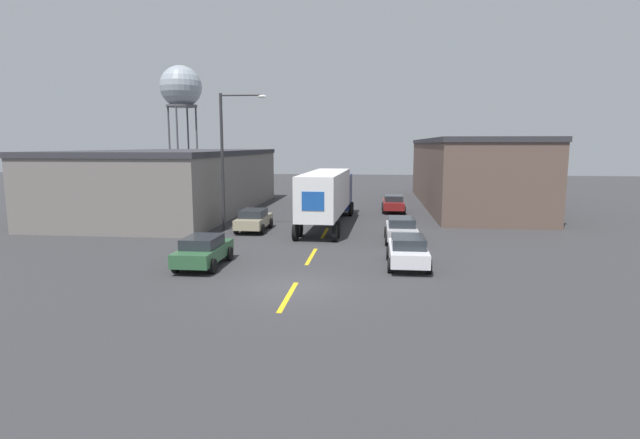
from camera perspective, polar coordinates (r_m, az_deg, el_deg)
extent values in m
plane|color=#333335|center=(20.69, -3.08, -7.80)|extent=(160.00, 160.00, 0.00)
cube|color=gold|center=(19.58, -3.65, -8.75)|extent=(0.20, 3.91, 0.01)
cube|color=gold|center=(26.34, -0.99, -4.22)|extent=(0.20, 3.91, 0.01)
cube|color=gold|center=(33.22, 0.56, -1.55)|extent=(0.20, 3.91, 0.01)
cube|color=slate|center=(45.87, -16.22, 4.02)|extent=(12.56, 25.13, 4.96)
cube|color=#333338|center=(45.75, -16.36, 7.36)|extent=(12.76, 25.33, 0.40)
cube|color=brown|center=(50.14, 16.50, 4.95)|extent=(8.26, 27.66, 6.00)
cube|color=#333338|center=(50.06, 16.66, 8.60)|extent=(8.46, 27.86, 0.40)
cube|color=navy|center=(41.96, 1.95, 3.22)|extent=(2.41, 3.11, 2.86)
cube|color=white|center=(34.68, 0.62, 3.11)|extent=(2.81, 11.05, 2.82)
cube|color=#194CA3|center=(29.27, -0.82, 2.10)|extent=(1.34, 0.08, 1.13)
cylinder|color=black|center=(42.37, 3.63, 1.32)|extent=(0.32, 1.04, 1.03)
cylinder|color=black|center=(42.63, 0.37, 1.38)|extent=(0.32, 1.04, 1.03)
cylinder|color=black|center=(41.17, 3.49, 1.11)|extent=(0.32, 1.04, 1.03)
cylinder|color=black|center=(41.44, 0.14, 1.18)|extent=(0.32, 1.04, 1.03)
cylinder|color=black|center=(31.56, 2.01, -1.14)|extent=(0.32, 1.04, 1.03)
cylinder|color=black|center=(31.92, -2.34, -1.04)|extent=(0.32, 1.04, 1.03)
cylinder|color=black|center=(30.19, 1.71, -1.58)|extent=(0.32, 1.04, 1.03)
cylinder|color=black|center=(30.56, -2.82, -1.47)|extent=(0.32, 1.04, 1.03)
cube|color=tan|center=(34.28, -7.56, -0.19)|extent=(1.76, 4.26, 0.64)
cube|color=#23282D|center=(34.07, -7.63, 0.72)|extent=(1.55, 2.21, 0.50)
cylinder|color=black|center=(35.40, -5.66, -0.41)|extent=(0.22, 0.69, 0.69)
cylinder|color=black|center=(35.80, -8.41, -0.36)|extent=(0.22, 0.69, 0.69)
cylinder|color=black|center=(32.86, -6.61, -1.12)|extent=(0.22, 0.69, 0.69)
cylinder|color=black|center=(33.29, -9.56, -1.05)|extent=(0.22, 0.69, 0.69)
cube|color=#B2B2B7|center=(30.59, 9.26, -1.28)|extent=(1.76, 4.26, 0.64)
cube|color=#23282D|center=(30.38, 9.30, -0.26)|extent=(1.55, 2.21, 0.50)
cylinder|color=black|center=(32.00, 10.70, -1.47)|extent=(0.22, 0.69, 0.69)
cylinder|color=black|center=(31.91, 7.56, -1.42)|extent=(0.22, 0.69, 0.69)
cylinder|color=black|center=(29.42, 11.09, -2.35)|extent=(0.22, 0.69, 0.69)
cylinder|color=black|center=(29.32, 7.66, -2.31)|extent=(0.22, 0.69, 0.69)
cube|color=maroon|center=(44.08, 8.38, 1.72)|extent=(1.76, 4.26, 0.64)
cube|color=#23282D|center=(43.89, 8.40, 2.44)|extent=(1.55, 2.21, 0.50)
cylinder|color=black|center=(45.47, 9.42, 1.50)|extent=(0.22, 0.69, 0.69)
cylinder|color=black|center=(45.41, 7.21, 1.53)|extent=(0.22, 0.69, 0.69)
cylinder|color=black|center=(42.86, 9.60, 1.07)|extent=(0.22, 0.69, 0.69)
cylinder|color=black|center=(42.79, 7.26, 1.11)|extent=(0.22, 0.69, 0.69)
cube|color=silver|center=(24.44, 10.00, -3.77)|extent=(1.76, 4.26, 0.64)
cube|color=#23282D|center=(24.20, 10.05, -2.51)|extent=(1.55, 2.21, 0.50)
cylinder|color=black|center=(25.87, 11.74, -3.86)|extent=(0.22, 0.69, 0.69)
cylinder|color=black|center=(25.75, 7.84, -3.82)|extent=(0.22, 0.69, 0.69)
cylinder|color=black|center=(23.31, 12.35, -5.25)|extent=(0.22, 0.69, 0.69)
cylinder|color=black|center=(23.18, 8.01, -5.20)|extent=(0.22, 0.69, 0.69)
cube|color=#2D5B38|center=(24.74, -13.16, -3.72)|extent=(1.76, 4.26, 0.64)
cube|color=#23282D|center=(24.51, -13.30, -2.48)|extent=(1.55, 2.21, 0.50)
cylinder|color=black|center=(25.76, -10.32, -3.87)|extent=(0.22, 0.69, 0.69)
cylinder|color=black|center=(26.31, -13.99, -3.73)|extent=(0.22, 0.69, 0.69)
cylinder|color=black|center=(23.31, -12.17, -5.24)|extent=(0.22, 0.69, 0.69)
cylinder|color=black|center=(23.92, -16.18, -5.03)|extent=(0.22, 0.69, 0.69)
cylinder|color=#47474C|center=(81.03, -13.89, 8.40)|extent=(0.28, 0.28, 11.99)
cylinder|color=#47474C|center=(83.90, -14.81, 8.36)|extent=(0.28, 0.28, 11.99)
cylinder|color=#47474C|center=(82.67, -16.82, 8.28)|extent=(0.28, 0.28, 11.99)
cylinder|color=#47474C|center=(79.75, -15.96, 8.32)|extent=(0.28, 0.28, 11.99)
cylinder|color=#4C4C51|center=(82.04, -15.53, 12.39)|extent=(4.75, 4.75, 0.30)
sphere|color=#939EA8|center=(82.30, -15.62, 14.41)|extent=(6.38, 6.38, 6.38)
cylinder|color=#2D2D30|center=(34.53, -11.09, 6.36)|extent=(0.20, 0.20, 9.21)
cylinder|color=#2D2D30|center=(34.27, -8.99, 13.86)|extent=(2.82, 0.11, 0.11)
ellipsoid|color=silver|center=(33.92, -6.62, 13.79)|extent=(0.56, 0.32, 0.22)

